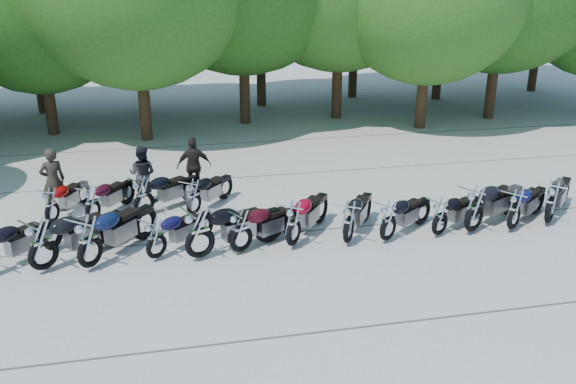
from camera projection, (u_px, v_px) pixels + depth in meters
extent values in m
plane|color=#A09C90|center=(301.00, 259.00, 14.07)|extent=(90.00, 90.00, 0.00)
cylinder|color=#3A2614|center=(49.00, 93.00, 23.89)|extent=(0.44, 0.44, 3.31)
cylinder|color=#3A2614|center=(143.00, 89.00, 23.01)|extent=(0.44, 0.44, 3.93)
cylinder|color=#3A2614|center=(244.00, 75.00, 25.46)|extent=(0.44, 0.44, 4.13)
cylinder|color=#3A2614|center=(337.00, 71.00, 26.35)|extent=(0.44, 0.44, 4.09)
cylinder|color=#3A2614|center=(423.00, 84.00, 24.80)|extent=(0.44, 0.44, 3.62)
cylinder|color=#3A2614|center=(493.00, 73.00, 26.32)|extent=(0.44, 0.44, 3.98)
cylinder|color=#3A2614|center=(38.00, 74.00, 27.44)|extent=(0.44, 0.44, 3.52)
cylinder|color=#3A2614|center=(141.00, 74.00, 27.82)|extent=(0.44, 0.44, 3.42)
cylinder|color=#3A2614|center=(261.00, 68.00, 28.90)|extent=(0.44, 0.44, 3.56)
cylinder|color=#3A2614|center=(353.00, 60.00, 30.72)|extent=(0.44, 0.44, 3.76)
cylinder|color=#3A2614|center=(439.00, 63.00, 30.23)|extent=(0.44, 0.44, 3.63)
cylinder|color=#3A2614|center=(536.00, 49.00, 32.08)|extent=(0.44, 0.44, 4.37)
imported|color=#2A241C|center=(53.00, 181.00, 16.45)|extent=(0.77, 0.64, 1.81)
imported|color=black|center=(142.00, 174.00, 17.23)|extent=(0.97, 0.86, 1.64)
imported|color=black|center=(194.00, 166.00, 17.80)|extent=(1.02, 0.45, 1.72)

